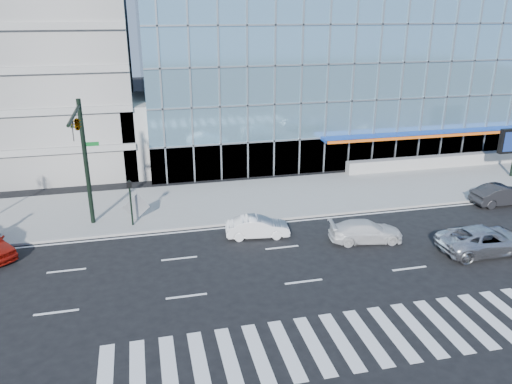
% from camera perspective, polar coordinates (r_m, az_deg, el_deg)
% --- Properties ---
extents(ground, '(160.00, 160.00, 0.00)m').
position_cam_1_polar(ground, '(29.47, 2.99, -6.35)').
color(ground, black).
rests_on(ground, ground).
extents(sidewalk, '(120.00, 8.00, 0.15)m').
position_cam_1_polar(sidewalk, '(36.53, -0.48, -0.76)').
color(sidewalk, gray).
rests_on(sidewalk, ground).
extents(theatre_building, '(42.00, 26.00, 15.00)m').
position_cam_1_polar(theatre_building, '(55.87, 9.76, 14.18)').
color(theatre_building, '#7DB2D0').
rests_on(theatre_building, ground).
extents(ramp_block, '(6.00, 8.00, 6.00)m').
position_cam_1_polar(ramp_block, '(44.46, -11.02, 6.67)').
color(ramp_block, gray).
rests_on(ramp_block, ground).
extents(retaining_wall, '(30.00, 0.80, 1.00)m').
position_cam_1_polar(retaining_wall, '(50.09, 26.39, 3.65)').
color(retaining_wall, gray).
rests_on(retaining_wall, sidewalk).
extents(traffic_signal, '(1.14, 5.74, 8.00)m').
position_cam_1_polar(traffic_signal, '(30.83, -19.48, 5.94)').
color(traffic_signal, black).
rests_on(traffic_signal, sidewalk).
extents(ped_signal_post, '(0.30, 0.33, 3.00)m').
position_cam_1_polar(ped_signal_post, '(32.17, -14.18, -0.46)').
color(ped_signal_post, black).
rests_on(ped_signal_post, sidewalk).
extents(silver_suv, '(5.45, 2.54, 1.51)m').
position_cam_1_polar(silver_suv, '(31.45, 24.72, -5.01)').
color(silver_suv, silver).
rests_on(silver_suv, ground).
extents(white_suv, '(4.61, 2.38, 1.28)m').
position_cam_1_polar(white_suv, '(30.68, 12.44, -4.39)').
color(white_suv, silver).
rests_on(white_suv, ground).
extents(white_sedan, '(4.00, 1.80, 1.27)m').
position_cam_1_polar(white_sedan, '(30.52, 0.16, -4.01)').
color(white_sedan, white).
rests_on(white_sedan, ground).
extents(dark_sedan, '(4.41, 1.58, 1.45)m').
position_cam_1_polar(dark_sedan, '(39.52, 26.30, -0.29)').
color(dark_sedan, black).
rests_on(dark_sedan, ground).
extents(tilted_panel, '(1.75, 0.59, 1.82)m').
position_cam_1_polar(tilted_panel, '(33.31, -13.52, -1.67)').
color(tilted_panel, gray).
rests_on(tilted_panel, sidewalk).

